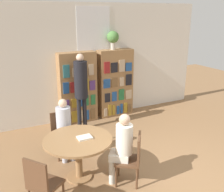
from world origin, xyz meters
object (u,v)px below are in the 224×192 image
Objects in this scene: flower_vase at (113,38)px; chair_far_side at (132,157)px; reading_table at (78,146)px; seated_reader_left at (64,126)px; chair_near_camera at (42,182)px; seated_reader_right at (122,144)px; chair_left_side at (62,132)px; bookshelf_right at (115,83)px; librarian_standing at (81,84)px; bookshelf_left at (78,88)px.

flower_vase is 3.52m from chair_far_side.
seated_reader_left reaches higher than reading_table.
chair_near_camera is 1.36m from seated_reader_right.
seated_reader_left is at bearing 113.86° from chair_near_camera.
chair_near_camera is at bearing 63.00° from chair_left_side.
reading_table is at bearing -128.86° from bookshelf_right.
chair_near_camera is 1.00× the size of chair_far_side.
librarian_standing is at bearing 31.43° from seated_reader_right.
reading_table is 1.32× the size of chair_left_side.
seated_reader_left is at bearing -138.44° from flower_vase.
bookshelf_left is at bearing -179.72° from flower_vase.
bookshelf_right is 2.07× the size of chair_left_side.
bookshelf_right is 3.98m from chair_near_camera.
seated_reader_left is (-1.86, -1.65, -1.44)m from flower_vase.
bookshelf_left is at bearing 33.37° from chair_far_side.
flower_vase is 0.26× the size of librarian_standing.
bookshelf_left is at bearing -118.17° from seated_reader_left.
bookshelf_right reaches higher than chair_left_side.
seated_reader_left reaches higher than chair_far_side.
flower_vase is 0.55× the size of chair_far_side.
chair_left_side is 0.27m from seated_reader_left.
bookshelf_right is at bearing 51.14° from reading_table.
flower_vase is 1.55m from librarian_standing.
bookshelf_left is 2.83m from seated_reader_right.
chair_left_side is at bearing -141.70° from flower_vase.
seated_reader_right is at bearing 90.00° from chair_far_side.
bookshelf_right is at bearing 23.25° from librarian_standing.
chair_far_side is at bearing -110.70° from flower_vase.
librarian_standing is (0.77, 1.15, 0.46)m from seated_reader_left.
reading_table is (-0.84, -2.39, -0.29)m from bookshelf_left.
flower_vase reaches higher than bookshelf_right.
seated_reader_right is (-1.25, -2.82, -1.43)m from flower_vase.
chair_near_camera is at bearing 126.00° from chair_far_side.
chair_left_side is (-0.85, -1.47, -0.42)m from bookshelf_left.
reading_table is 0.95× the size of seated_reader_left.
flower_vase reaches higher than reading_table.
seated_reader_right is at bearing -93.73° from librarian_standing.
chair_far_side is at bearing 120.14° from seated_reader_left.
seated_reader_right is at bearing -35.16° from reading_table.
chair_left_side is 1.00× the size of chair_far_side.
flower_vase is 0.55× the size of chair_near_camera.
seated_reader_right is at bearing 113.87° from chair_left_side.
flower_vase is at bearing 52.23° from reading_table.
seated_reader_right is (0.60, -0.43, 0.09)m from reading_table.
librarian_standing reaches higher than seated_reader_right.
chair_far_side is 2.50m from librarian_standing.
seated_reader_left is (-1.93, -1.65, -0.22)m from bookshelf_right.
chair_far_side is (0.75, -0.53, -0.13)m from reading_table.
bookshelf_right reaches higher than seated_reader_right.
reading_table is at bearing 90.00° from seated_reader_right.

